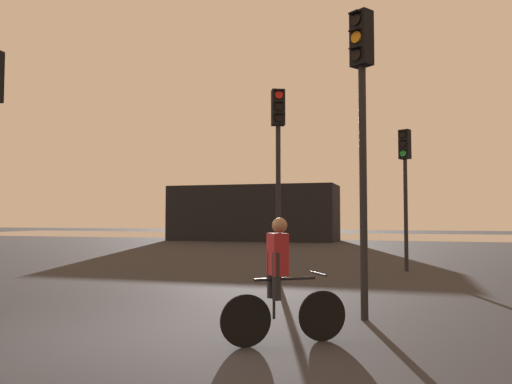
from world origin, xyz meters
TOP-DOWN VIEW (x-y plane):
  - ground_plane at (0.00, 0.00)m, footprint 120.00×120.00m
  - water_strip at (0.00, 38.07)m, footprint 80.00×16.00m
  - distant_building at (-6.62, 28.07)m, footprint 11.78×4.00m
  - traffic_light_near_right at (3.10, 2.32)m, footprint 0.40×0.42m
  - traffic_light_center at (0.74, 6.12)m, footprint 0.39×0.41m
  - traffic_light_far_right at (3.75, 10.01)m, footprint 0.39×0.41m
  - cyclist at (2.19, 0.45)m, footprint 1.43×1.00m

SIDE VIEW (x-z plane):
  - ground_plane at x=0.00m, z-range 0.00..0.00m
  - water_strip at x=0.00m, z-range 0.00..0.01m
  - cyclist at x=2.19m, z-range 0.01..1.63m
  - distant_building at x=-6.62m, z-range 0.00..3.87m
  - traffic_light_far_right at x=3.75m, z-range 0.85..5.16m
  - traffic_light_center at x=0.74m, z-range 0.92..5.73m
  - traffic_light_near_right at x=3.10m, z-range 0.94..5.92m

